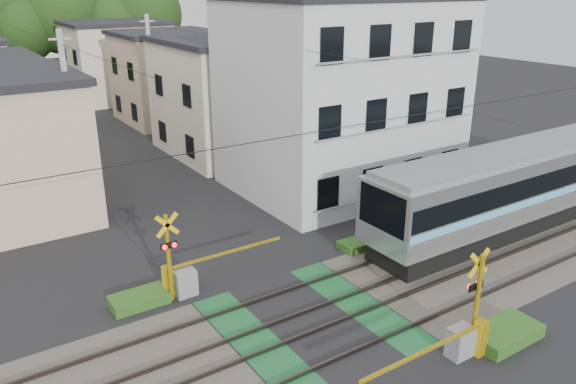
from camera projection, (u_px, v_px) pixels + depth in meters
ground at (310, 323)px, 17.13m from camera, size 120.00×120.00×0.00m
track_bed at (310, 322)px, 17.12m from camera, size 120.00×120.00×0.14m
commuter_train at (530, 181)px, 23.77m from camera, size 16.98×2.68×3.53m
crossing_signal_near at (465, 334)px, 15.36m from camera, size 4.74×0.65×3.09m
crossing_signal_far at (182, 276)px, 18.40m from camera, size 4.74×0.65×3.09m
apartment_block at (340, 94)px, 27.32m from camera, size 10.20×8.36×9.30m
houses_row at (82, 90)px, 36.39m from camera, size 22.07×31.35×6.80m
tree_hill at (7, 23)px, 52.90m from camera, size 40.00×12.97×11.98m
catenary at (455, 173)px, 18.97m from camera, size 60.00×5.04×7.00m
utility_poles at (70, 85)px, 33.15m from camera, size 7.90×42.00×8.00m
pedestrian at (67, 105)px, 43.92m from camera, size 0.63×0.47×1.56m
weed_patches at (357, 302)px, 17.91m from camera, size 10.25×8.80×0.40m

